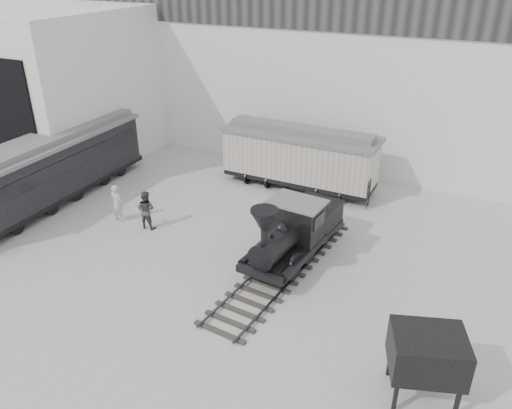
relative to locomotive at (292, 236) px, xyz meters
The scene contains 9 objects.
ground 4.51m from the locomotive, 118.74° to the right, with size 90.00×90.00×0.00m, color #9E9E9B.
north_wall 12.16m from the locomotive, 100.57° to the left, with size 34.00×2.51×11.00m.
west_pavilion 17.99m from the locomotive, 159.62° to the left, with size 7.00×12.11×9.00m.
locomotive is the anchor object (origin of this frame).
boxcar 7.69m from the locomotive, 108.88° to the left, with size 8.61×2.85×3.51m.
passenger_coach 13.39m from the locomotive, behind, with size 2.83×12.47×3.33m.
visitor_a 8.99m from the locomotive, behind, with size 0.69×0.45×1.90m, color #B7B6B0.
visitor_b 7.31m from the locomotive, behind, with size 0.92×0.72×1.89m, color #3D3D3D.
coal_hopper 7.94m from the locomotive, 39.37° to the right, with size 2.48×2.24×2.24m.
Camera 1 is at (8.45, -12.96, 11.73)m, focal length 35.00 mm.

